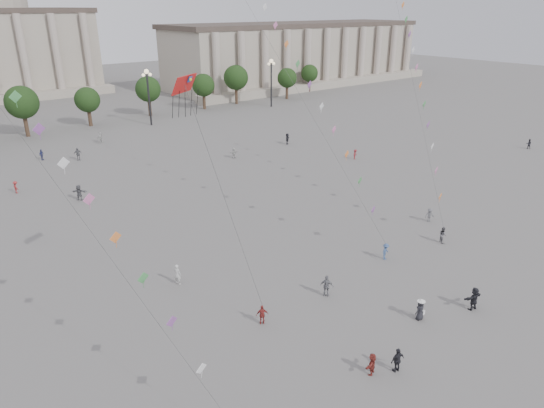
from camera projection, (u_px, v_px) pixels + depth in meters
ground at (385, 324)px, 35.55m from camera, size 360.00×360.00×0.00m
hall_east at (300, 54)px, 143.54m from camera, size 84.00×26.22×17.20m
tree_row at (55, 100)px, 89.94m from camera, size 137.12×5.12×8.00m
lamp_post_mid_east at (148, 87)px, 92.06m from camera, size 2.00×0.90×10.65m
lamp_post_far_east at (271, 74)px, 109.36m from camera, size 2.00×0.90×10.65m
person_crowd_0 at (42, 155)px, 73.04m from camera, size 1.01×0.93×1.65m
person_crowd_3 at (474, 299)px, 36.95m from camera, size 1.81×0.85×1.88m
person_crowd_4 at (100, 137)px, 82.28m from camera, size 1.52×1.61×1.81m
person_crowd_6 at (430, 215)px, 52.11m from camera, size 1.14×0.99×1.54m
person_crowd_7 at (234, 153)px, 74.02m from camera, size 1.52×0.54×1.61m
person_crowd_8 at (355, 154)px, 73.44m from camera, size 1.11×0.85×1.52m
person_crowd_9 at (287, 139)px, 81.42m from camera, size 1.62×1.55×1.83m
person_crowd_12 at (79, 193)px, 57.86m from camera, size 1.73×1.61×1.94m
person_crowd_13 at (177, 274)px, 40.33m from camera, size 0.65×0.78×1.83m
person_crowd_15 at (529, 144)px, 78.87m from camera, size 0.96×0.99×1.60m
person_crowd_16 at (78, 154)px, 72.88m from camera, size 1.20×0.65×1.94m
person_crowd_17 at (16, 187)px, 60.10m from camera, size 0.74×1.09×1.56m
tourist_0 at (262, 315)px, 35.30m from camera, size 0.98×0.78×1.55m
tourist_2 at (372, 364)px, 30.48m from camera, size 1.47×0.95×1.51m
tourist_3 at (327, 286)px, 38.63m from camera, size 1.01×1.14×1.85m
tourist_4 at (398, 360)px, 30.63m from camera, size 1.08×0.61×1.74m
kite_flyer_1 at (386, 252)px, 44.34m from camera, size 1.15×0.88×1.58m
kite_flyer_2 at (443, 235)px, 47.52m from camera, size 0.93×1.00×1.64m
hat_person at (420, 309)px, 35.77m from camera, size 0.82×0.60×1.69m
dragon_kite at (186, 99)px, 27.86m from camera, size 3.24×1.62×16.74m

